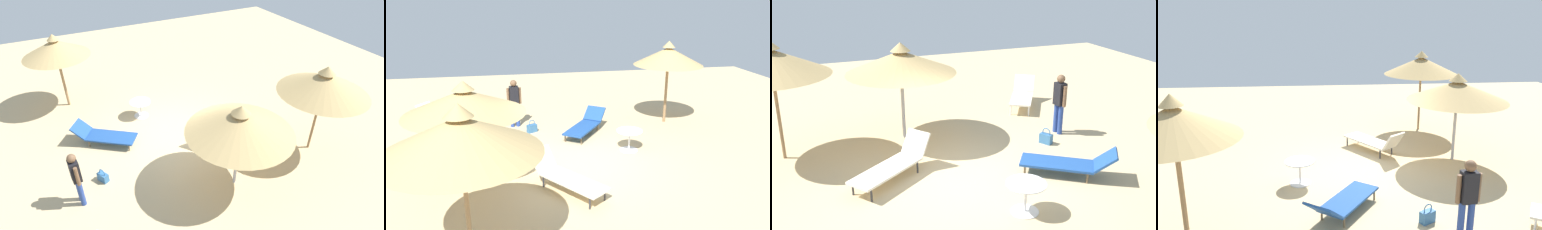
{
  "view_description": "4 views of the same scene",
  "coord_description": "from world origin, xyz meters",
  "views": [
    {
      "loc": [
        -3.37,
        -7.69,
        6.48
      ],
      "look_at": [
        0.19,
        -0.6,
        1.16
      ],
      "focal_mm": 29.5,
      "sensor_mm": 36.0,
      "label": 1
    },
    {
      "loc": [
        9.22,
        -1.61,
        4.41
      ],
      "look_at": [
        -0.67,
        0.23,
        1.17
      ],
      "focal_mm": 36.36,
      "sensor_mm": 36.0,
      "label": 2
    },
    {
      "loc": [
        2.9,
        7.99,
        4.52
      ],
      "look_at": [
        -0.2,
        -0.07,
        1.38
      ],
      "focal_mm": 41.35,
      "sensor_mm": 36.0,
      "label": 3
    },
    {
      "loc": [
        -9.39,
        1.26,
        4.16
      ],
      "look_at": [
        -0.34,
        0.46,
        1.64
      ],
      "focal_mm": 35.28,
      "sensor_mm": 36.0,
      "label": 4
    }
  ],
  "objects": [
    {
      "name": "ground",
      "position": [
        0.0,
        0.0,
        -0.05
      ],
      "size": [
        24.0,
        24.0,
        0.1
      ],
      "primitive_type": "cube",
      "color": "tan"
    },
    {
      "name": "parasol_umbrella_front",
      "position": [
        -2.97,
        3.74,
        2.31
      ],
      "size": [
        2.31,
        2.31,
        2.82
      ],
      "color": "olive",
      "rests_on": "ground"
    },
    {
      "name": "parasol_umbrella_near_left",
      "position": [
        0.51,
        -2.59,
        2.02
      ],
      "size": [
        2.77,
        2.77,
        2.51
      ],
      "color": "#B2B2B7",
      "rests_on": "ground"
    },
    {
      "name": "parasol_umbrella_center",
      "position": [
        3.46,
        -2.36,
        2.31
      ],
      "size": [
        2.57,
        2.57,
        2.82
      ],
      "color": "olive",
      "rests_on": "ground"
    },
    {
      "name": "lounge_chair_far_right",
      "position": [
        1.27,
        -0.42,
        0.36
      ],
      "size": [
        1.99,
        1.69,
        0.81
      ],
      "color": "silver",
      "rests_on": "ground"
    },
    {
      "name": "lounge_chair_back",
      "position": [
        -3.57,
        -3.72,
        0.4
      ],
      "size": [
        1.54,
        1.93,
        0.81
      ],
      "color": "silver",
      "rests_on": "ground"
    },
    {
      "name": "lounge_chair_near_right",
      "position": [
        -2.3,
        0.78,
        0.31
      ],
      "size": [
        2.01,
        1.69,
        0.66
      ],
      "color": "#1E478C",
      "rests_on": "ground"
    },
    {
      "name": "person_standing_far_left",
      "position": [
        -3.41,
        -1.42,
        0.92
      ],
      "size": [
        0.25,
        0.48,
        1.61
      ],
      "color": "navy",
      "rests_on": "ground"
    },
    {
      "name": "handbag",
      "position": [
        -2.75,
        -0.9,
        0.14
      ],
      "size": [
        0.3,
        0.36,
        0.42
      ],
      "color": "#336699",
      "rests_on": "ground"
    },
    {
      "name": "side_table_round",
      "position": [
        -0.72,
        1.74,
        0.42
      ],
      "size": [
        0.75,
        0.75,
        0.61
      ],
      "color": "silver",
      "rests_on": "ground"
    }
  ]
}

